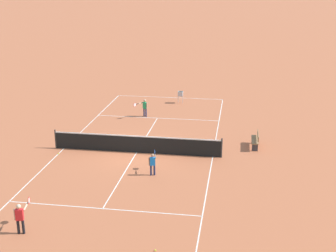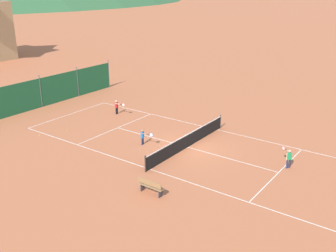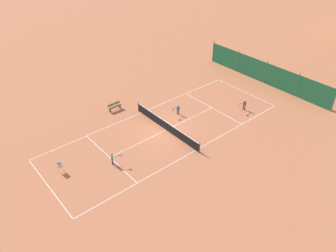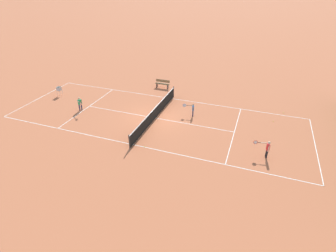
# 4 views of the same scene
# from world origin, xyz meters

# --- Properties ---
(ground_plane) EXTENTS (600.00, 600.00, 0.00)m
(ground_plane) POSITION_xyz_m (0.00, 0.00, 0.00)
(ground_plane) COLOR #B7603D
(court_line_markings) EXTENTS (8.25, 23.85, 0.01)m
(court_line_markings) POSITION_xyz_m (0.00, 0.00, 0.00)
(court_line_markings) COLOR white
(court_line_markings) RESTS_ON ground
(tennis_net) EXTENTS (9.18, 0.08, 1.06)m
(tennis_net) POSITION_xyz_m (0.00, 0.00, 0.50)
(tennis_net) COLOR #2D2D2D
(tennis_net) RESTS_ON ground
(player_far_service) EXTENTS (0.36, 0.98, 1.10)m
(player_far_service) POSITION_xyz_m (-1.41, 2.72, 0.64)
(player_far_service) COLOR #23284C
(player_far_service) RESTS_ON ground
(player_far_baseline) EXTENTS (0.82, 0.83, 1.20)m
(player_far_baseline) POSITION_xyz_m (0.92, -6.59, 0.70)
(player_far_baseline) COLOR #23284C
(player_far_baseline) RESTS_ON ground
(player_near_baseline) EXTENTS (0.40, 1.04, 1.21)m
(player_near_baseline) POSITION_xyz_m (2.43, 8.68, 0.71)
(player_near_baseline) COLOR black
(player_near_baseline) RESTS_ON ground
(tennis_ball_alley_right) EXTENTS (0.07, 0.07, 0.07)m
(tennis_ball_alley_right) POSITION_xyz_m (-2.70, 9.10, 0.03)
(tennis_ball_alley_right) COLOR #CCE033
(tennis_ball_alley_right) RESTS_ON ground
(tennis_ball_alley_left) EXTENTS (0.07, 0.07, 0.07)m
(tennis_ball_alley_left) POSITION_xyz_m (4.07, 0.89, 0.03)
(tennis_ball_alley_left) COLOR #CCE033
(tennis_ball_alley_left) RESTS_ON ground
(tennis_ball_mid_court) EXTENTS (0.07, 0.07, 0.07)m
(tennis_ball_mid_court) POSITION_xyz_m (-4.57, 9.90, 0.03)
(tennis_ball_mid_court) COLOR #CCE033
(tennis_ball_mid_court) RESTS_ON ground
(ball_hopper) EXTENTS (0.36, 0.36, 0.89)m
(ball_hopper) POSITION_xyz_m (-1.03, -10.41, 0.66)
(ball_hopper) COLOR #B7B7BC
(ball_hopper) RESTS_ON ground
(courtside_bench) EXTENTS (0.36, 1.50, 0.84)m
(courtside_bench) POSITION_xyz_m (-6.34, -1.82, 0.45)
(courtside_bench) COLOR olive
(courtside_bench) RESTS_ON ground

